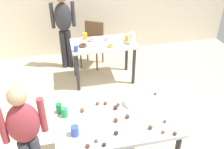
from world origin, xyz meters
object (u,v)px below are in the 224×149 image
at_px(mixing_bowl, 132,102).
at_px(soda_can, 59,108).
at_px(pitcher_far, 132,38).
at_px(dining_table_near, 116,126).
at_px(dining_table_far, 103,49).
at_px(person_girl_near, 26,133).
at_px(chair_far_table, 93,41).
at_px(person_adult_far, 64,24).

bearing_deg(mixing_bowl, soda_can, 177.54).
xyz_separation_m(soda_can, pitcher_far, (1.30, 1.55, 0.04)).
height_order(dining_table_near, mixing_bowl, mixing_bowl).
xyz_separation_m(dining_table_near, dining_table_far, (0.22, 1.95, -0.03)).
bearing_deg(dining_table_near, dining_table_far, 83.43).
bearing_deg(dining_table_far, person_girl_near, -120.44).
distance_m(dining_table_near, chair_far_table, 2.61).
xyz_separation_m(dining_table_far, soda_can, (-0.82, -1.70, 0.18)).
bearing_deg(dining_table_near, chair_far_table, 87.10).
distance_m(dining_table_far, chair_far_table, 0.67).
distance_m(chair_far_table, mixing_bowl, 2.41).
bearing_deg(person_adult_far, dining_table_far, -45.02).
bearing_deg(mixing_bowl, dining_table_near, -139.10).
bearing_deg(person_adult_far, mixing_bowl, -74.83).
height_order(person_girl_near, pitcher_far, person_girl_near).
relative_size(chair_far_table, person_girl_near, 0.65).
xyz_separation_m(dining_table_near, person_girl_near, (-0.94, -0.04, 0.13)).
distance_m(dining_table_near, person_girl_near, 0.95).
height_order(dining_table_near, chair_far_table, chair_far_table).
bearing_deg(person_girl_near, chair_far_table, 67.83).
relative_size(person_girl_near, pitcher_far, 6.40).
bearing_deg(dining_table_far, pitcher_far, -17.30).
distance_m(person_adult_far, pitcher_far, 1.35).
bearing_deg(mixing_bowl, person_adult_far, 105.17).
height_order(chair_far_table, person_adult_far, person_adult_far).
relative_size(dining_table_near, pitcher_far, 6.34).
height_order(person_adult_far, soda_can, person_adult_far).
bearing_deg(dining_table_far, mixing_bowl, -89.49).
distance_m(chair_far_table, pitcher_far, 1.04).
bearing_deg(person_adult_far, person_girl_near, -101.72).
bearing_deg(soda_can, person_girl_near, -140.48).
relative_size(dining_table_far, person_girl_near, 0.83).
relative_size(soda_can, pitcher_far, 0.58).
bearing_deg(mixing_bowl, dining_table_far, 90.51).
bearing_deg(pitcher_far, soda_can, -129.87).
bearing_deg(dining_table_far, person_adult_far, 134.98).
bearing_deg(chair_far_table, dining_table_near, -92.90).
bearing_deg(chair_far_table, pitcher_far, -54.58).
bearing_deg(pitcher_far, dining_table_near, -111.26).
height_order(chair_far_table, soda_can, soda_can).
bearing_deg(chair_far_table, dining_table_far, -81.89).
relative_size(dining_table_far, chair_far_table, 1.28).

